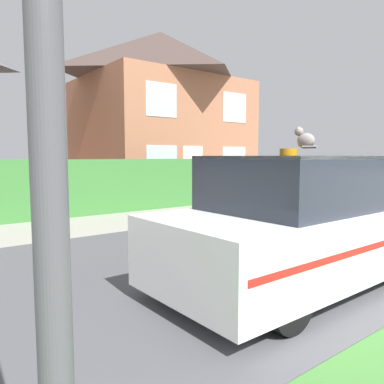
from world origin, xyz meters
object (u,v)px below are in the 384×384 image
neighbour_car_near (355,190)px  cat (304,139)px  police_car (296,227)px  house_right (161,111)px

neighbour_car_near → cat: bearing=-155.2°
cat → police_car: bearing=-36.1°
cat → neighbour_car_near: (6.48, 2.89, -1.19)m
police_car → cat: size_ratio=12.20×
cat → house_right: bearing=-39.9°
police_car → cat: 1.13m
cat → neighbour_car_near: cat is taller
police_car → house_right: size_ratio=0.54×
police_car → neighbour_car_near: size_ratio=0.95×
police_car → house_right: house_right is taller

